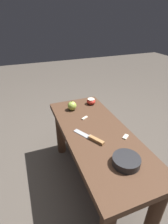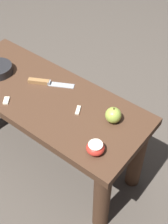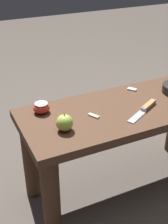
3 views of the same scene
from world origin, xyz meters
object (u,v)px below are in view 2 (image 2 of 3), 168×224
at_px(wooden_bench, 47,112).
at_px(knife, 45,82).
at_px(apple_cut, 95,148).
at_px(apple_whole, 113,115).

xyz_separation_m(wooden_bench, knife, (-0.06, 0.06, 0.12)).
distance_m(knife, apple_cut, 0.48).
distance_m(wooden_bench, knife, 0.15).
distance_m(wooden_bench, apple_cut, 0.43).
relative_size(apple_whole, apple_cut, 1.07).
distance_m(knife, apple_whole, 0.41).
xyz_separation_m(wooden_bench, apple_whole, (0.35, 0.06, 0.15)).
xyz_separation_m(wooden_bench, apple_cut, (0.39, -0.12, 0.14)).
bearing_deg(wooden_bench, apple_cut, -17.23).
bearing_deg(apple_whole, knife, -179.74).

